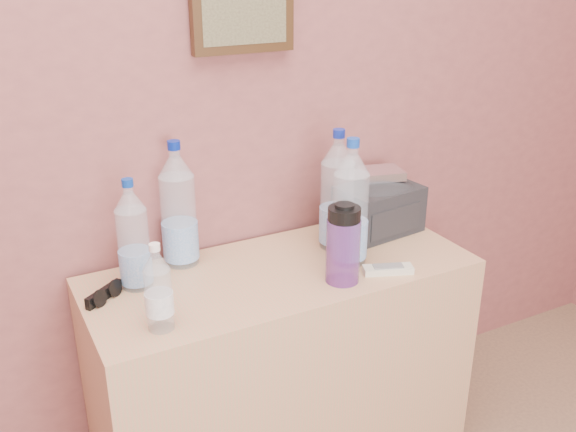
% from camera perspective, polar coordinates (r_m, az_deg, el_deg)
% --- Properties ---
extents(picture_frame, '(0.30, 0.03, 0.25)m').
position_cam_1_polar(picture_frame, '(1.85, -4.04, 18.10)').
color(picture_frame, '#382311').
rests_on(picture_frame, room_shell).
extents(dresser, '(1.11, 0.46, 0.70)m').
position_cam_1_polar(dresser, '(2.03, -0.51, -13.55)').
color(dresser, tan).
rests_on(dresser, ground).
extents(pet_large_a, '(0.08, 0.08, 0.31)m').
position_cam_1_polar(pet_large_a, '(1.75, -13.59, -2.11)').
color(pet_large_a, silver).
rests_on(pet_large_a, dresser).
extents(pet_large_b, '(0.10, 0.10, 0.37)m').
position_cam_1_polar(pet_large_b, '(1.84, -9.71, 0.45)').
color(pet_large_b, white).
rests_on(pet_large_b, dresser).
extents(pet_large_c, '(0.10, 0.10, 0.37)m').
position_cam_1_polar(pet_large_c, '(1.93, 4.38, 1.77)').
color(pet_large_c, silver).
rests_on(pet_large_c, dresser).
extents(pet_large_d, '(0.10, 0.10, 0.37)m').
position_cam_1_polar(pet_large_d, '(1.83, 5.57, 0.63)').
color(pet_large_d, white).
rests_on(pet_large_d, dresser).
extents(pet_small, '(0.06, 0.06, 0.22)m').
position_cam_1_polar(pet_small, '(1.56, -11.44, -6.64)').
color(pet_small, silver).
rests_on(pet_small, dresser).
extents(nalgene_bottle, '(0.09, 0.09, 0.23)m').
position_cam_1_polar(nalgene_bottle, '(1.74, 4.93, -2.47)').
color(nalgene_bottle, '#682E88').
rests_on(nalgene_bottle, dresser).
extents(sunglasses, '(0.13, 0.11, 0.03)m').
position_cam_1_polar(sunglasses, '(1.75, -16.06, -6.70)').
color(sunglasses, black).
rests_on(sunglasses, dresser).
extents(ac_remote, '(0.15, 0.09, 0.02)m').
position_cam_1_polar(ac_remote, '(1.84, 8.88, -4.72)').
color(ac_remote, silver).
rests_on(ac_remote, dresser).
extents(toiletry_bag, '(0.27, 0.21, 0.17)m').
position_cam_1_polar(toiletry_bag, '(2.08, 8.08, 0.90)').
color(toiletry_bag, black).
rests_on(toiletry_bag, dresser).
extents(foil_packet, '(0.15, 0.14, 0.03)m').
position_cam_1_polar(foil_packet, '(2.08, 8.29, 3.77)').
color(foil_packet, silver).
rests_on(foil_packet, toiletry_bag).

